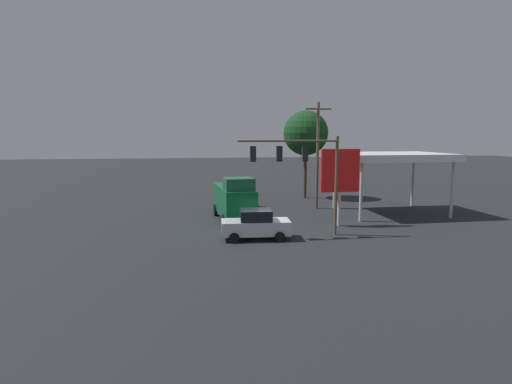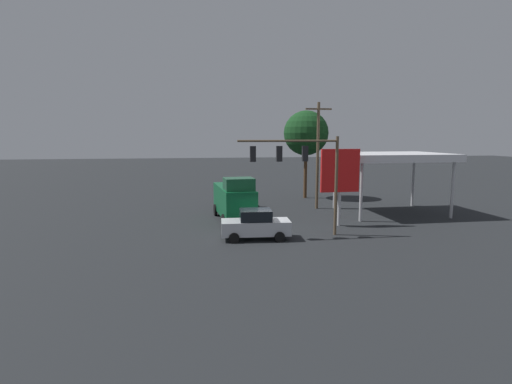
{
  "view_description": "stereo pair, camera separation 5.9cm",
  "coord_description": "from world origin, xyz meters",
  "px_view_note": "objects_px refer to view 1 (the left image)",
  "views": [
    {
      "loc": [
        4.49,
        25.52,
        6.57
      ],
      "look_at": [
        0.0,
        -2.0,
        2.69
      ],
      "focal_mm": 28.0,
      "sensor_mm": 36.0,
      "label": 1
    },
    {
      "loc": [
        4.43,
        25.53,
        6.57
      ],
      "look_at": [
        0.0,
        -2.0,
        2.69
      ],
      "focal_mm": 28.0,
      "sensor_mm": 36.0,
      "label": 2
    }
  ],
  "objects_px": {
    "traffic_signal_assembly": "(300,163)",
    "price_sign": "(340,173)",
    "delivery_truck": "(234,199)",
    "sedan_far": "(256,225)",
    "utility_pole": "(318,153)",
    "street_tree": "(306,133)",
    "pickup_parked": "(238,195)"
  },
  "relations": [
    {
      "from": "traffic_signal_assembly",
      "to": "price_sign",
      "type": "height_order",
      "value": "traffic_signal_assembly"
    },
    {
      "from": "price_sign",
      "to": "delivery_truck",
      "type": "height_order",
      "value": "price_sign"
    },
    {
      "from": "price_sign",
      "to": "sedan_far",
      "type": "relative_size",
      "value": 1.26
    },
    {
      "from": "traffic_signal_assembly",
      "to": "sedan_far",
      "type": "relative_size",
      "value": 1.48
    },
    {
      "from": "utility_pole",
      "to": "traffic_signal_assembly",
      "type": "bearing_deg",
      "value": 66.04
    },
    {
      "from": "traffic_signal_assembly",
      "to": "street_tree",
      "type": "relative_size",
      "value": 0.72
    },
    {
      "from": "pickup_parked",
      "to": "sedan_far",
      "type": "height_order",
      "value": "pickup_parked"
    },
    {
      "from": "utility_pole",
      "to": "pickup_parked",
      "type": "distance_m",
      "value": 8.35
    },
    {
      "from": "utility_pole",
      "to": "delivery_truck",
      "type": "distance_m",
      "value": 9.7
    },
    {
      "from": "delivery_truck",
      "to": "utility_pole",
      "type": "bearing_deg",
      "value": 113.0
    },
    {
      "from": "street_tree",
      "to": "traffic_signal_assembly",
      "type": "bearing_deg",
      "value": 72.56
    },
    {
      "from": "traffic_signal_assembly",
      "to": "price_sign",
      "type": "relative_size",
      "value": 1.17
    },
    {
      "from": "delivery_truck",
      "to": "pickup_parked",
      "type": "xyz_separation_m",
      "value": [
        -1.03,
        -6.24,
        -0.58
      ]
    },
    {
      "from": "street_tree",
      "to": "price_sign",
      "type": "bearing_deg",
      "value": 84.45
    },
    {
      "from": "traffic_signal_assembly",
      "to": "sedan_far",
      "type": "bearing_deg",
      "value": 5.52
    },
    {
      "from": "delivery_truck",
      "to": "sedan_far",
      "type": "xyz_separation_m",
      "value": [
        -0.76,
        5.88,
        -0.74
      ]
    },
    {
      "from": "utility_pole",
      "to": "price_sign",
      "type": "bearing_deg",
      "value": 85.37
    },
    {
      "from": "price_sign",
      "to": "utility_pole",
      "type": "bearing_deg",
      "value": -94.63
    },
    {
      "from": "price_sign",
      "to": "pickup_parked",
      "type": "bearing_deg",
      "value": -54.96
    },
    {
      "from": "traffic_signal_assembly",
      "to": "delivery_truck",
      "type": "xyz_separation_m",
      "value": [
        3.73,
        -5.59,
        -3.19
      ]
    },
    {
      "from": "pickup_parked",
      "to": "street_tree",
      "type": "height_order",
      "value": "street_tree"
    },
    {
      "from": "traffic_signal_assembly",
      "to": "pickup_parked",
      "type": "bearing_deg",
      "value": -77.17
    },
    {
      "from": "pickup_parked",
      "to": "utility_pole",
      "type": "bearing_deg",
      "value": 72.44
    },
    {
      "from": "price_sign",
      "to": "street_tree",
      "type": "height_order",
      "value": "street_tree"
    },
    {
      "from": "delivery_truck",
      "to": "street_tree",
      "type": "relative_size",
      "value": 0.75
    },
    {
      "from": "utility_pole",
      "to": "delivery_truck",
      "type": "xyz_separation_m",
      "value": [
        8.07,
        4.18,
        -3.4
      ]
    },
    {
      "from": "utility_pole",
      "to": "street_tree",
      "type": "bearing_deg",
      "value": -96.58
    },
    {
      "from": "price_sign",
      "to": "street_tree",
      "type": "distance_m",
      "value": 13.93
    },
    {
      "from": "traffic_signal_assembly",
      "to": "utility_pole",
      "type": "distance_m",
      "value": 10.7
    },
    {
      "from": "pickup_parked",
      "to": "street_tree",
      "type": "distance_m",
      "value": 10.63
    },
    {
      "from": "pickup_parked",
      "to": "price_sign",
      "type": "bearing_deg",
      "value": 33.84
    },
    {
      "from": "price_sign",
      "to": "sedan_far",
      "type": "height_order",
      "value": "price_sign"
    }
  ]
}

